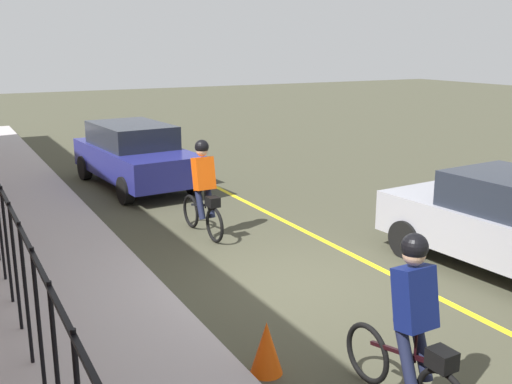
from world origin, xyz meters
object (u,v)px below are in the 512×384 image
object	(u,v)px
cyclist_follow	(412,326)
traffic_cone_near	(267,348)
cyclist_lead	(203,189)
parked_sedan_rear	(134,154)

from	to	relation	value
cyclist_follow	traffic_cone_near	bearing A→B (deg)	33.23
cyclist_follow	traffic_cone_near	world-z (taller)	cyclist_follow
cyclist_lead	parked_sedan_rear	bearing A→B (deg)	-2.79
cyclist_lead	cyclist_follow	world-z (taller)	same
cyclist_lead	cyclist_follow	xyz separation A→B (m)	(-6.02, 0.43, 0.00)
cyclist_follow	parked_sedan_rear	bearing A→B (deg)	-4.68
cyclist_lead	traffic_cone_near	distance (m)	4.99
cyclist_lead	parked_sedan_rear	world-z (taller)	cyclist_lead
cyclist_lead	traffic_cone_near	xyz separation A→B (m)	(-4.77, 1.31, -0.61)
cyclist_follow	traffic_cone_near	distance (m)	1.65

